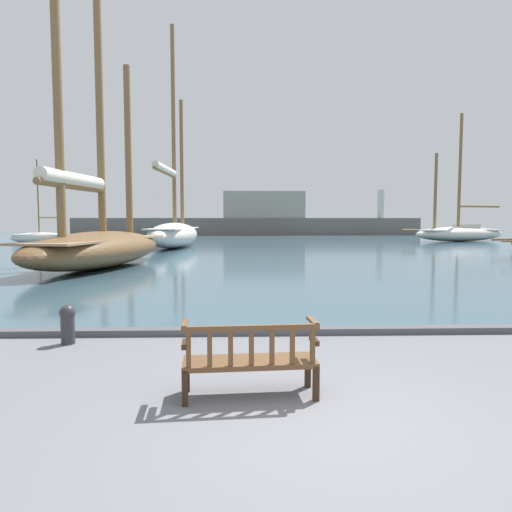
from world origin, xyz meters
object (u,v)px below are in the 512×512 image
(sailboat_mid_port, at_px, (41,237))
(sailboat_mid_starboard, at_px, (174,230))
(sailboat_far_starboard, at_px, (100,241))
(mooring_bollard, at_px, (68,322))
(sailboat_nearest_port, at_px, (460,232))
(park_bench, at_px, (250,359))

(sailboat_mid_port, bearing_deg, sailboat_mid_starboard, -25.76)
(sailboat_mid_port, relative_size, sailboat_mid_starboard, 0.45)
(sailboat_far_starboard, bearing_deg, sailboat_mid_starboard, 85.99)
(mooring_bollard, bearing_deg, sailboat_mid_starboard, 94.58)
(sailboat_nearest_port, relative_size, mooring_bollard, 18.59)
(sailboat_mid_starboard, xyz_separation_m, sailboat_nearest_port, (27.15, 9.73, -0.35))
(park_bench, bearing_deg, sailboat_mid_starboard, 100.01)
(sailboat_mid_starboard, distance_m, sailboat_nearest_port, 28.85)
(park_bench, relative_size, sailboat_mid_port, 0.22)
(sailboat_nearest_port, xyz_separation_m, mooring_bollard, (-24.95, -37.31, -0.67))
(sailboat_far_starboard, xyz_separation_m, mooring_bollard, (3.27, -12.47, -0.84))
(sailboat_far_starboard, xyz_separation_m, sailboat_nearest_port, (28.21, 24.83, -0.17))
(park_bench, bearing_deg, sailboat_mid_port, 116.60)
(park_bench, bearing_deg, sailboat_nearest_port, 61.23)
(sailboat_far_starboard, xyz_separation_m, sailboat_mid_starboard, (1.06, 15.11, 0.17))
(sailboat_far_starboard, bearing_deg, sailboat_mid_port, 118.97)
(sailboat_nearest_port, bearing_deg, mooring_bollard, -123.77)
(park_bench, relative_size, sailboat_mid_starboard, 0.10)
(sailboat_nearest_port, distance_m, mooring_bollard, 44.88)
(sailboat_mid_port, distance_m, sailboat_far_starboard, 24.36)
(sailboat_mid_port, relative_size, sailboat_nearest_port, 0.60)
(sailboat_mid_port, xyz_separation_m, mooring_bollard, (15.06, -33.78, -0.29))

